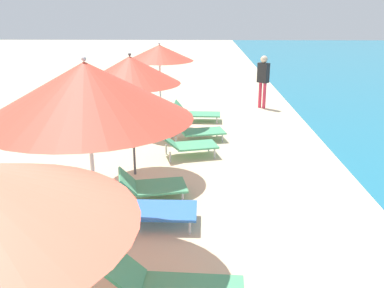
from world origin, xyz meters
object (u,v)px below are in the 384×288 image
umbrella_farthest (159,53)px  lounger_farthest_shoreside (196,112)px  person_walking_near (263,76)px  lounger_third_shoreside (188,144)px  lounger_second_shoreside (146,208)px  lounger_farthest_inland (195,130)px  umbrella_third (130,70)px  lounger_third_inland (151,185)px  lounger_second_inland (173,284)px  umbrella_second (86,91)px  beach_ball (87,120)px

umbrella_farthest → lounger_farthest_shoreside: size_ratio=1.72×
person_walking_near → umbrella_farthest: bearing=170.7°
lounger_farthest_shoreside → person_walking_near: (2.24, 1.75, 0.81)m
lounger_third_shoreside → lounger_farthest_shoreside: lounger_farthest_shoreside is taller
lounger_second_shoreside → lounger_farthest_inland: size_ratio=1.06×
umbrella_third → lounger_third_inland: (0.46, -1.11, -1.92)m
lounger_second_shoreside → lounger_farthest_shoreside: lounger_farthest_shoreside is taller
lounger_second_inland → lounger_farthest_inland: (0.21, 6.32, -0.03)m
umbrella_farthest → lounger_farthest_shoreside: (0.96, 0.97, -1.87)m
umbrella_second → umbrella_farthest: 6.37m
umbrella_farthest → lounger_farthest_inland: size_ratio=1.60×
lounger_third_shoreside → umbrella_farthest: size_ratio=0.57×
lounger_second_inland → lounger_third_inland: size_ratio=1.22×
person_walking_near → umbrella_second: bearing=-160.8°
umbrella_farthest → person_walking_near: size_ratio=1.37×
umbrella_farthest → umbrella_third: bearing=-94.8°
lounger_third_inland → person_walking_near: size_ratio=0.75×
lounger_second_shoreside → person_walking_near: size_ratio=0.91×
umbrella_second → lounger_second_inland: bearing=-40.4°
lounger_second_inland → lounger_farthest_shoreside: bearing=92.0°
lounger_farthest_inland → lounger_farthest_shoreside: bearing=77.1°
beach_ball → lounger_second_shoreside: bearing=-66.9°
beach_ball → umbrella_farthest: bearing=-8.8°
lounger_third_shoreside → lounger_farthest_inland: (0.16, 1.19, -0.01)m
lounger_second_shoreside → person_walking_near: 8.59m
umbrella_second → lounger_third_shoreside: umbrella_second is taller
lounger_second_inland → lounger_farthest_inland: bearing=91.5°
umbrella_third → lounger_farthest_inland: (1.24, 2.27, -1.88)m
umbrella_third → lounger_farthest_shoreside: (1.23, 4.19, -1.90)m
lounger_second_shoreside → lounger_farthest_inland: bearing=81.0°
umbrella_third → beach_ball: bearing=118.3°
umbrella_third → beach_ball: umbrella_third is taller
umbrella_third → lounger_farthest_shoreside: umbrella_third is taller
lounger_second_inland → umbrella_farthest: umbrella_farthest is taller
umbrella_second → person_walking_near: size_ratio=1.59×
lounger_farthest_inland → lounger_second_inland: bearing=-105.1°
umbrella_second → lounger_farthest_inland: size_ratio=1.86×
umbrella_farthest → lounger_third_inland: bearing=-87.5°
umbrella_farthest → lounger_third_shoreside: bearing=-69.1°
person_walking_near → beach_ball: size_ratio=4.88×
lounger_farthest_inland → beach_ball: size_ratio=4.18×
lounger_farthest_shoreside → beach_ball: (-3.15, -0.63, -0.09)m
lounger_second_shoreside → beach_ball: size_ratio=4.43×
lounger_third_inland → umbrella_third: bearing=100.9°
lounger_third_inland → lounger_farthest_inland: (0.78, 3.39, 0.04)m
lounger_third_shoreside → lounger_third_inland: 2.28m
lounger_farthest_shoreside → beach_ball: 3.21m
lounger_second_inland → beach_ball: (-2.95, 7.60, -0.13)m
lounger_third_inland → beach_ball: (-2.38, 4.67, -0.07)m
lounger_second_shoreside → lounger_third_inland: (-0.03, 0.97, -0.03)m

